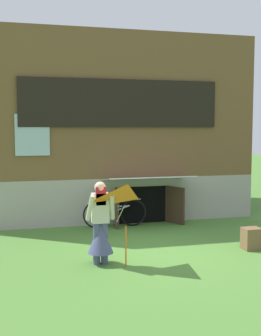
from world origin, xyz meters
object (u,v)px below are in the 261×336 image
object	(u,v)px
bicycle_silver	(115,213)
kite	(128,204)
wooden_crate	(252,239)
person	(100,230)

from	to	relation	value
bicycle_silver	kite	bearing A→B (deg)	-99.38
bicycle_silver	wooden_crate	distance (m)	3.86
person	wooden_crate	distance (m)	3.52
bicycle_silver	wooden_crate	world-z (taller)	bicycle_silver
person	wooden_crate	bearing A→B (deg)	-19.82
person	kite	size ratio (longest dim) A/B	1.08
kite	bicycle_silver	xyz separation A→B (m)	(0.57, 3.68, -0.90)
person	kite	world-z (taller)	person
kite	bicycle_silver	bearing A→B (deg)	81.26
kite	wooden_crate	distance (m)	3.32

